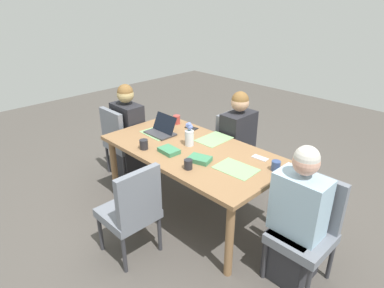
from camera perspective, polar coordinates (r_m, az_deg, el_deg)
The scene contains 22 objects.
ground_plane at distance 3.73m, azimuth 0.00°, elevation -11.33°, with size 10.00×10.00×0.00m, color #4C4742.
dining_table at distance 3.38m, azimuth 0.00°, elevation -2.03°, with size 1.85×0.97×0.76m.
chair_near_left_near at distance 4.04m, azimuth 7.43°, elevation -0.33°, with size 0.44×0.44×0.90m.
person_near_left_near at distance 3.94m, azimuth 7.75°, elevation -0.56°, with size 0.36×0.40×1.19m.
chair_head_left_left_mid at distance 2.88m, azimuth 19.09°, elevation -12.94°, with size 0.44×0.44×0.90m.
person_head_left_left_mid at distance 2.83m, azimuth 17.35°, elevation -12.75°, with size 0.40×0.36×1.19m.
chair_head_right_left_far at distance 4.29m, azimuth -11.93°, elevation 0.85°, with size 0.44×0.44×0.90m.
person_head_right_left_far at distance 4.27m, azimuth -10.68°, elevation 1.24°, with size 0.40×0.36×1.19m.
chair_far_right_near at distance 2.96m, azimuth -10.13°, elevation -10.71°, with size 0.44×0.44×0.90m.
flower_vase at distance 3.37m, azimuth -0.47°, elevation 1.55°, with size 0.09×0.09×0.25m.
placemat_near_left_near at distance 3.55m, azimuth 3.78°, elevation 0.83°, with size 0.36×0.26×0.00m, color #7FAD70.
placemat_head_left_left_mid at distance 2.99m, azimuth 7.48°, elevation -4.18°, with size 0.36×0.26×0.00m, color #7FAD70.
placemat_head_right_left_far at distance 3.72m, azimuth -5.79°, elevation 1.86°, with size 0.36×0.26×0.00m, color #7FAD70.
laptop_head_right_left_far at distance 3.69m, azimuth -5.21°, elevation 2.37°, with size 0.32×0.22×0.20m.
coffee_mug_near_left at distance 3.96m, azimuth -2.64°, elevation 4.17°, with size 0.08×0.08×0.10m, color #AD3D38.
coffee_mug_near_right at distance 2.95m, azimuth -0.65°, elevation -3.47°, with size 0.08×0.08×0.09m, color #232328.
coffee_mug_centre_left at distance 3.35m, azimuth -8.21°, elevation -0.07°, with size 0.08×0.08×0.10m, color #232328.
coffee_mug_centre_right at distance 3.02m, azimuth 14.09°, elevation -3.61°, with size 0.08×0.08×0.09m, color #33477A.
book_red_cover at distance 3.09m, azimuth 1.32°, elevation -2.60°, with size 0.20×0.14×0.04m, color #3D7F56.
book_blue_cover at distance 3.26m, azimuth -3.95°, elevation -1.13°, with size 0.20×0.14×0.04m, color #3D7F56.
phone_black at distance 3.84m, azimuth -0.10°, elevation 2.76°, with size 0.15×0.07×0.01m, color black.
phone_silver at distance 3.21m, azimuth 11.50°, elevation -2.34°, with size 0.15×0.07×0.01m, color silver.
Camera 1 is at (-2.15, 2.11, 2.19)m, focal length 31.32 mm.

